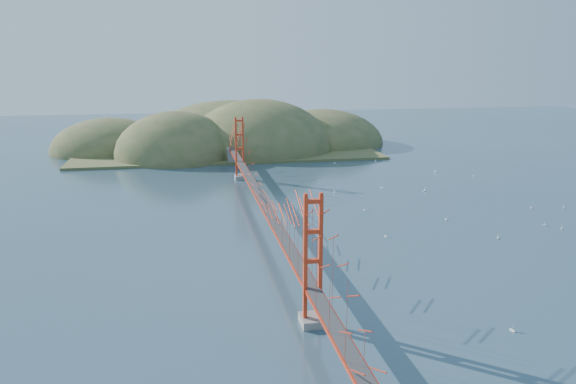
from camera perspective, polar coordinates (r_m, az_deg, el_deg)
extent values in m
plane|color=#314F63|center=(77.47, -2.58, -3.31)|extent=(320.00, 320.00, 0.00)
cube|color=gray|center=(49.83, 2.46, -12.89)|extent=(2.00, 2.40, 0.70)
cube|color=gray|center=(106.24, -4.88, 1.53)|extent=(2.00, 2.40, 0.70)
cube|color=#AC2913|center=(76.57, -2.60, -0.95)|extent=(1.40, 92.00, 0.16)
cube|color=#AC2913|center=(76.62, -2.60, -1.10)|extent=(1.33, 92.00, 0.24)
cube|color=#38383A|center=(76.54, -2.60, -0.88)|extent=(1.19, 92.00, 0.03)
cube|color=gray|center=(121.64, -5.68, 3.68)|extent=(2.20, 2.60, 3.30)
cube|color=olive|center=(139.56, -6.33, 4.37)|extent=(70.00, 40.00, 0.60)
ellipsoid|color=olive|center=(131.34, -11.28, 3.50)|extent=(28.00, 28.00, 21.00)
ellipsoid|color=olive|center=(138.46, -2.95, 4.26)|extent=(36.00, 36.00, 25.00)
ellipsoid|color=olive|center=(149.62, 3.50, 4.96)|extent=(32.00, 32.00, 18.00)
ellipsoid|color=olive|center=(144.26, -17.64, 4.01)|extent=(28.00, 28.00, 16.00)
ellipsoid|color=olive|center=(153.54, -6.00, 5.13)|extent=(44.00, 44.00, 22.00)
cube|color=white|center=(123.90, 8.87, 3.03)|extent=(0.24, 0.62, 0.11)
cylinder|color=white|center=(123.84, 8.88, 3.18)|extent=(0.02, 0.02, 0.67)
cube|color=white|center=(82.49, 15.77, -2.72)|extent=(0.37, 0.61, 0.10)
cylinder|color=white|center=(82.41, 15.78, -2.51)|extent=(0.02, 0.02, 0.63)
cube|color=white|center=(113.60, 18.32, 1.52)|extent=(0.48, 0.44, 0.09)
cylinder|color=white|center=(113.55, 18.33, 1.65)|extent=(0.01, 0.01, 0.54)
cube|color=white|center=(99.97, 9.52, 0.44)|extent=(0.37, 0.53, 0.09)
cylinder|color=white|center=(99.91, 9.52, 0.60)|extent=(0.01, 0.01, 0.55)
cube|color=white|center=(93.20, 23.47, -1.49)|extent=(0.37, 0.50, 0.09)
cylinder|color=white|center=(93.13, 23.49, -1.34)|extent=(0.01, 0.01, 0.53)
cube|color=white|center=(73.37, 9.90, -4.45)|extent=(0.37, 0.50, 0.09)
cylinder|color=white|center=(73.29, 9.91, -4.25)|extent=(0.01, 0.01, 0.53)
cube|color=white|center=(52.32, 21.84, -12.93)|extent=(0.30, 0.55, 0.09)
cylinder|color=white|center=(52.20, 21.87, -12.65)|extent=(0.02, 0.02, 0.57)
cube|color=white|center=(95.28, 26.21, -1.46)|extent=(0.44, 0.47, 0.09)
cylinder|color=white|center=(95.22, 26.23, -1.31)|extent=(0.01, 0.01, 0.53)
cube|color=white|center=(83.58, 26.02, -3.42)|extent=(0.46, 0.46, 0.09)
cylinder|color=white|center=(83.51, 26.04, -3.24)|extent=(0.01, 0.01, 0.53)
cube|color=white|center=(121.84, 4.75, 2.96)|extent=(0.53, 0.31, 0.09)
cylinder|color=white|center=(121.79, 4.75, 3.09)|extent=(0.01, 0.01, 0.55)
cube|color=white|center=(84.54, 24.60, -3.08)|extent=(0.48, 0.36, 0.09)
cylinder|color=white|center=(84.48, 24.61, -2.92)|extent=(0.01, 0.01, 0.51)
cube|color=white|center=(95.24, 4.74, -0.08)|extent=(0.50, 0.42, 0.09)
cylinder|color=white|center=(95.18, 4.75, 0.08)|extent=(0.01, 0.01, 0.54)
cube|color=white|center=(76.32, 20.53, -4.41)|extent=(0.53, 0.60, 0.11)
cylinder|color=white|center=(76.22, 20.55, -4.17)|extent=(0.02, 0.02, 0.66)
cube|color=white|center=(98.94, 13.68, 0.10)|extent=(0.55, 0.19, 0.10)
cylinder|color=white|center=(98.87, 13.69, 0.27)|extent=(0.02, 0.02, 0.60)
cube|color=white|center=(115.36, 14.72, 1.95)|extent=(0.58, 0.34, 0.10)
cylinder|color=white|center=(115.30, 14.73, 2.09)|extent=(0.02, 0.02, 0.60)
cube|color=white|center=(85.06, 7.79, -1.83)|extent=(0.51, 0.51, 0.10)
cylinder|color=white|center=(84.99, 7.79, -1.64)|extent=(0.02, 0.02, 0.59)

